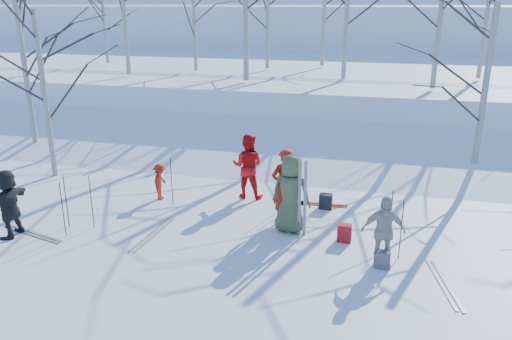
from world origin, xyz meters
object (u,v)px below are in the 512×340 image
(skier_cream_east, at_px, (383,231))
(dog, at_px, (300,214))
(backpack_red, at_px, (344,233))
(backpack_grey, at_px, (383,259))
(skier_red_north, at_px, (284,186))
(skier_red_seated, at_px, (160,182))
(skier_grey_west, at_px, (8,203))
(skier_olive_center, at_px, (291,194))
(skier_redor_behind, at_px, (248,166))
(backpack_dark, at_px, (326,201))

(skier_cream_east, relative_size, dog, 2.49)
(backpack_red, height_order, backpack_grey, backpack_red)
(skier_red_north, bearing_deg, backpack_red, 116.10)
(skier_red_north, xyz_separation_m, backpack_red, (1.58, -0.78, -0.74))
(skier_red_seated, bearing_deg, skier_red_north, -104.69)
(skier_grey_west, relative_size, backpack_grey, 4.32)
(skier_olive_center, height_order, dog, skier_olive_center)
(skier_olive_center, relative_size, skier_red_seated, 1.86)
(skier_olive_center, distance_m, skier_grey_west, 6.58)
(skier_red_seated, relative_size, skier_cream_east, 0.66)
(backpack_grey, bearing_deg, skier_olive_center, 149.77)
(skier_olive_center, bearing_deg, skier_grey_west, 22.72)
(skier_olive_center, height_order, skier_grey_west, skier_olive_center)
(skier_redor_behind, xyz_separation_m, skier_red_seated, (-2.32, -0.76, -0.40))
(skier_redor_behind, relative_size, backpack_grey, 4.82)
(dog, relative_size, backpack_grey, 1.64)
(backpack_red, bearing_deg, backpack_grey, -49.79)
(skier_cream_east, height_order, skier_grey_west, skier_grey_west)
(backpack_red, height_order, backpack_dark, backpack_red)
(skier_olive_center, xyz_separation_m, skier_redor_behind, (-1.57, 1.90, -0.04))
(skier_redor_behind, relative_size, backpack_red, 4.36)
(skier_cream_east, bearing_deg, skier_olive_center, 139.59)
(backpack_red, relative_size, backpack_dark, 1.05)
(backpack_grey, distance_m, backpack_dark, 3.25)
(skier_cream_east, height_order, backpack_grey, skier_cream_east)
(skier_grey_west, xyz_separation_m, backpack_grey, (8.49, 0.60, -0.63))
(backpack_red, bearing_deg, dog, 149.05)
(skier_redor_behind, xyz_separation_m, backpack_dark, (2.24, -0.30, -0.72))
(backpack_dark, bearing_deg, backpack_red, -70.52)
(skier_red_north, relative_size, backpack_grey, 4.98)
(backpack_dark, bearing_deg, skier_cream_east, -61.82)
(skier_redor_behind, relative_size, skier_grey_west, 1.12)
(dog, xyz_separation_m, backpack_dark, (0.49, 1.16, -0.06))
(skier_redor_behind, distance_m, skier_red_seated, 2.47)
(skier_olive_center, distance_m, backpack_red, 1.54)
(backpack_red, xyz_separation_m, backpack_dark, (-0.65, 1.84, -0.01))
(skier_red_seated, distance_m, dog, 4.13)
(skier_red_north, distance_m, backpack_red, 1.91)
(skier_red_north, distance_m, skier_cream_east, 2.97)
(dog, distance_m, backpack_dark, 1.26)
(skier_redor_behind, height_order, backpack_dark, skier_redor_behind)
(skier_grey_west, relative_size, backpack_dark, 4.10)
(skier_red_seated, distance_m, skier_cream_east, 6.47)
(skier_grey_west, bearing_deg, backpack_grey, 93.05)
(skier_red_seated, bearing_deg, backpack_grey, -116.91)
(skier_red_north, distance_m, backpack_dark, 1.60)
(skier_red_north, height_order, backpack_dark, skier_red_north)
(skier_red_north, distance_m, backpack_grey, 3.14)
(skier_red_seated, relative_size, backpack_dark, 2.58)
(skier_red_north, bearing_deg, skier_olive_center, 78.84)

